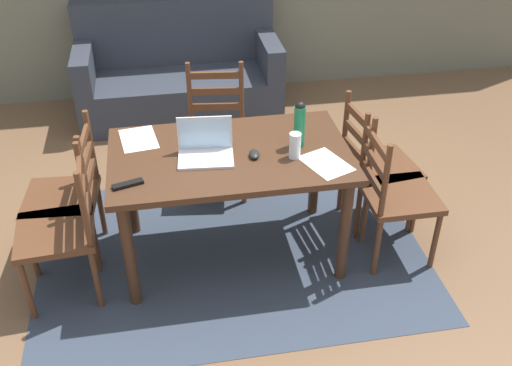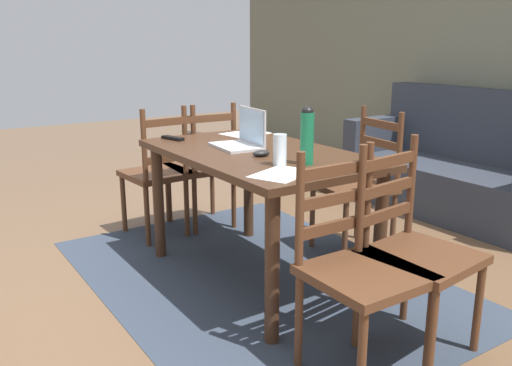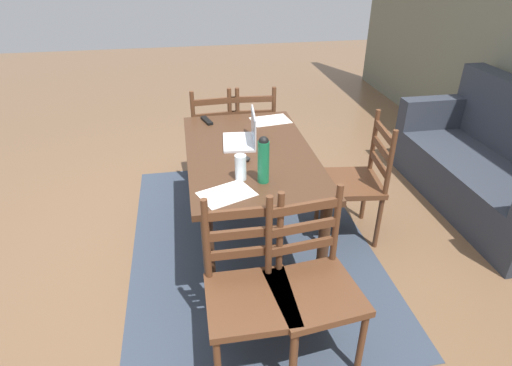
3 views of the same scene
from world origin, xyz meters
TOP-DOWN VIEW (x-y plane):
  - ground_plane at (0.00, 0.00)m, footprint 14.00×14.00m
  - area_rug at (0.00, 0.00)m, footprint 2.50×1.77m
  - dining_table at (0.00, 0.00)m, footprint 1.43×0.85m
  - chair_right_near at (1.00, -0.17)m, footprint 0.44×0.44m
  - chair_left_near at (-1.00, -0.17)m, footprint 0.47×0.47m
  - chair_right_far at (1.00, 0.17)m, footprint 0.49×0.49m
  - chair_left_far at (-1.00, 0.17)m, footprint 0.47×0.47m
  - chair_far_head at (0.01, 0.80)m, footprint 0.49×0.49m
  - couch at (-0.19, 2.13)m, footprint 1.80×0.80m
  - laptop at (-0.14, -0.01)m, footprint 0.34×0.25m
  - water_bottle at (0.42, 0.01)m, footprint 0.07×0.07m
  - drinking_glass at (0.37, -0.11)m, footprint 0.07×0.07m
  - computer_mouse at (0.14, -0.07)m, footprint 0.07×0.11m
  - tv_remote at (-0.59, -0.25)m, footprint 0.18×0.09m
  - paper_stack_left at (0.53, -0.22)m, footprint 0.31×0.35m
  - paper_stack_right at (-0.53, 0.25)m, footprint 0.25×0.32m

SIDE VIEW (x-z plane):
  - ground_plane at x=0.00m, z-range 0.00..0.00m
  - area_rug at x=0.00m, z-range 0.00..0.01m
  - couch at x=-0.19m, z-range -0.14..0.86m
  - chair_right_near at x=1.00m, z-range -0.01..0.94m
  - chair_left_near at x=-1.00m, z-range -0.01..0.94m
  - chair_right_far at x=1.00m, z-range -0.01..0.94m
  - chair_left_far at x=-1.00m, z-range -0.01..0.94m
  - chair_far_head at x=0.01m, z-range -0.01..0.94m
  - dining_table at x=0.00m, z-range 0.28..1.05m
  - paper_stack_left at x=0.53m, z-range 0.77..0.78m
  - paper_stack_right at x=-0.53m, z-range 0.77..0.78m
  - tv_remote at x=-0.59m, z-range 0.77..0.79m
  - computer_mouse at x=0.14m, z-range 0.77..0.81m
  - laptop at x=-0.14m, z-range 0.72..0.94m
  - drinking_glass at x=0.37m, z-range 0.77..0.93m
  - water_bottle at x=0.42m, z-range 0.78..1.07m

